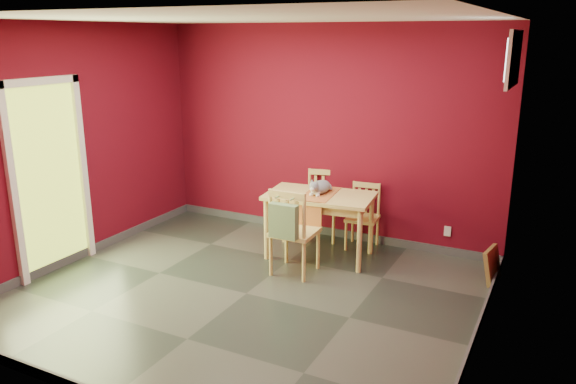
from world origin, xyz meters
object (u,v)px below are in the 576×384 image
at_px(chair_far_left, 322,204).
at_px(cat, 321,185).
at_px(dining_table, 320,202).
at_px(picture_frame, 492,265).
at_px(chair_near, 293,231).
at_px(chair_far_right, 363,215).
at_px(tote_bag, 284,221).

height_order(chair_far_left, cat, cat).
xyz_separation_m(dining_table, picture_frame, (1.94, 0.18, -0.49)).
bearing_deg(chair_far_left, chair_near, -81.33).
xyz_separation_m(chair_far_right, tote_bag, (-0.40, -1.36, 0.28)).
distance_m(dining_table, chair_far_left, 0.68).
distance_m(chair_near, tote_bag, 0.29).
relative_size(chair_far_left, chair_near, 0.90).
distance_m(chair_far_right, chair_near, 1.20).
relative_size(chair_near, tote_bag, 2.26).
bearing_deg(cat, chair_far_left, 126.98).
bearing_deg(tote_bag, cat, 87.53).
bearing_deg(dining_table, cat, 105.76).
relative_size(dining_table, chair_near, 1.32).
bearing_deg(picture_frame, cat, -175.64).
bearing_deg(dining_table, picture_frame, 5.44).
xyz_separation_m(chair_near, picture_frame, (1.99, 0.78, -0.32)).
distance_m(dining_table, chair_near, 0.62).
xyz_separation_m(chair_far_right, picture_frame, (1.58, -0.35, -0.22)).
distance_m(chair_far_right, tote_bag, 1.44).
height_order(chair_near, tote_bag, chair_near).
bearing_deg(cat, picture_frame, 19.61).
xyz_separation_m(chair_far_left, chair_near, (0.18, -1.19, 0.05)).
bearing_deg(dining_table, chair_far_left, 111.39).
xyz_separation_m(tote_bag, picture_frame, (1.98, 1.01, -0.50)).
bearing_deg(chair_near, cat, 86.29).
distance_m(chair_far_left, chair_far_right, 0.59).
bearing_deg(chair_near, chair_far_left, 98.67).
relative_size(dining_table, picture_frame, 3.38).
distance_m(chair_near, cat, 0.74).
bearing_deg(chair_far_left, dining_table, -68.61).
height_order(chair_near, picture_frame, chair_near).
bearing_deg(chair_far_right, chair_near, -109.87).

